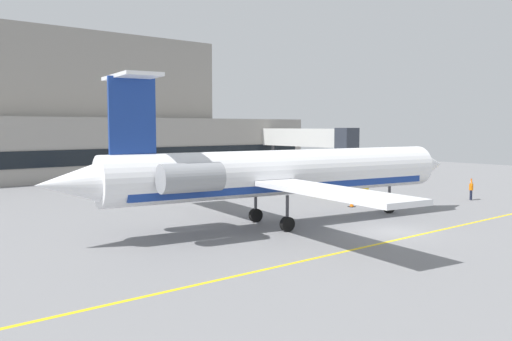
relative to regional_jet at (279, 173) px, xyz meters
name	(u,v)px	position (x,y,z in m)	size (l,w,h in m)	color
ground	(393,232)	(4.01, -5.80, -3.42)	(120.00, 120.00, 0.11)	slate
terminal_building	(76,121)	(3.39, 42.69, 3.59)	(65.91, 15.96, 18.33)	gray
jet_bridge_west	(309,138)	(28.29, 25.31, 1.38)	(2.40, 16.39, 6.14)	silver
regional_jet	(279,173)	(0.00, 0.00, 0.00)	(29.70, 24.39, 9.08)	white
baggage_tug	(325,174)	(21.40, 15.99, -2.39)	(4.17, 2.39, 2.16)	#1E4CB2
pushback_tractor	(343,186)	(14.41, 7.25, -2.48)	(2.21, 3.77, 1.92)	#E5B20C
belt_loader	(120,182)	(0.16, 23.29, -2.50)	(2.94, 3.27, 1.95)	#19389E
fuel_tank	(258,165)	(20.26, 26.43, -1.96)	(8.35, 2.75, 2.53)	white
marshaller	(471,189)	(20.65, -1.75, -2.44)	(0.72, 0.57, 1.85)	#191E33
safety_cone_alpha	(352,204)	(9.72, 2.24, -3.13)	(0.47, 0.47, 0.55)	orange
safety_cone_bravo	(339,195)	(12.85, 6.37, -3.13)	(0.47, 0.47, 0.55)	orange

